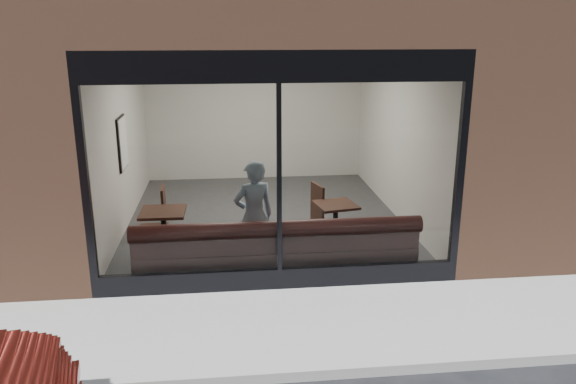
{
  "coord_description": "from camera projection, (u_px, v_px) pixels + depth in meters",
  "views": [
    {
      "loc": [
        -0.66,
        -4.98,
        3.46
      ],
      "look_at": [
        0.16,
        2.4,
        1.28
      ],
      "focal_mm": 35.0,
      "sensor_mm": 36.0,
      "label": 1
    }
  ],
  "objects": [
    {
      "name": "ground",
      "position": [
        299.0,
        376.0,
        5.79
      ],
      "size": [
        120.0,
        120.0,
        0.0
      ],
      "primitive_type": "plane",
      "color": "black",
      "rests_on": "ground"
    },
    {
      "name": "host_building_pier_right",
      "position": [
        412.0,
        109.0,
        13.36
      ],
      "size": [
        2.5,
        12.0,
        3.2
      ],
      "primitive_type": "cube",
      "color": "brown",
      "rests_on": "ground"
    },
    {
      "name": "cafe_ceiling",
      "position": [
        262.0,
        44.0,
        9.66
      ],
      "size": [
        6.0,
        6.0,
        0.0
      ],
      "primitive_type": "plane",
      "rotation": [
        3.14,
        0.0,
        0.0
      ],
      "color": "white",
      "rests_on": "host_building_upper"
    },
    {
      "name": "cafe_wall_back",
      "position": [
        255.0,
        111.0,
        12.96
      ],
      "size": [
        5.0,
        0.0,
        5.0
      ],
      "primitive_type": "plane",
      "rotation": [
        1.57,
        0.0,
        0.0
      ],
      "color": "silver",
      "rests_on": "ground"
    },
    {
      "name": "wall_poster",
      "position": [
        123.0,
        143.0,
        9.71
      ],
      "size": [
        0.02,
        0.65,
        0.86
      ],
      "primitive_type": "cube",
      "color": "white",
      "rests_on": "cafe_wall_left"
    },
    {
      "name": "host_building_backfill",
      "position": [
        249.0,
        96.0,
        15.83
      ],
      "size": [
        5.0,
        6.0,
        3.2
      ],
      "primitive_type": "cube",
      "color": "brown",
      "rests_on": "ground"
    },
    {
      "name": "storefront_glass",
      "position": [
        279.0,
        181.0,
        7.28
      ],
      "size": [
        4.8,
        0.0,
        4.8
      ],
      "primitive_type": "plane",
      "rotation": [
        1.57,
        0.0,
        0.0
      ],
      "color": "white",
      "rests_on": "storefront_kick"
    },
    {
      "name": "storefront_kick",
      "position": [
        280.0,
        278.0,
        7.7
      ],
      "size": [
        5.0,
        0.1,
        0.3
      ],
      "primitive_type": "cube",
      "color": "black",
      "rests_on": "ground"
    },
    {
      "name": "storefront_header",
      "position": [
        279.0,
        66.0,
        6.9
      ],
      "size": [
        5.0,
        0.1,
        0.4
      ],
      "primitive_type": "cube",
      "color": "black",
      "rests_on": "host_building_upper"
    },
    {
      "name": "cafe_chair_right",
      "position": [
        307.0,
        226.0,
        9.47
      ],
      "size": [
        0.57,
        0.57,
        0.04
      ],
      "primitive_type": "cube",
      "rotation": [
        0.0,
        0.0,
        3.43
      ],
      "color": "#331B13",
      "rests_on": "cafe_floor"
    },
    {
      "name": "banquette",
      "position": [
        277.0,
        262.0,
        8.06
      ],
      "size": [
        4.0,
        0.55,
        0.45
      ],
      "primitive_type": "cube",
      "color": "#321612",
      "rests_on": "cafe_floor"
    },
    {
      "name": "cafe_wall_right",
      "position": [
        398.0,
        132.0,
        10.37
      ],
      "size": [
        0.0,
        6.0,
        6.0
      ],
      "primitive_type": "plane",
      "rotation": [
        1.57,
        0.0,
        -1.57
      ],
      "color": "silver",
      "rests_on": "ground"
    },
    {
      "name": "cafe_chair_left",
      "position": [
        154.0,
        228.0,
        9.35
      ],
      "size": [
        0.48,
        0.48,
        0.04
      ],
      "primitive_type": "cube",
      "rotation": [
        0.0,
        0.0,
        3.17
      ],
      "color": "#331B13",
      "rests_on": "cafe_floor"
    },
    {
      "name": "cafe_table_left",
      "position": [
        163.0,
        212.0,
        8.6
      ],
      "size": [
        0.69,
        0.69,
        0.04
      ],
      "primitive_type": "cube",
      "rotation": [
        0.0,
        0.0,
        -0.01
      ],
      "color": "#331B13",
      "rests_on": "cafe_floor"
    },
    {
      "name": "sidewalk_near",
      "position": [
        288.0,
        327.0,
        6.74
      ],
      "size": [
        40.0,
        2.0,
        0.01
      ],
      "primitive_type": "cube",
      "color": "gray",
      "rests_on": "ground"
    },
    {
      "name": "person",
      "position": [
        254.0,
        216.0,
        8.14
      ],
      "size": [
        0.7,
        0.56,
        1.66
      ],
      "primitive_type": "imported",
      "rotation": [
        0.0,
        0.0,
        3.44
      ],
      "color": "#87A1B7",
      "rests_on": "cafe_floor"
    },
    {
      "name": "host_building_pier_left",
      "position": [
        88.0,
        114.0,
        12.57
      ],
      "size": [
        2.5,
        12.0,
        3.2
      ],
      "primitive_type": "cube",
      "color": "brown",
      "rests_on": "ground"
    },
    {
      "name": "cafe_wall_left",
      "position": [
        122.0,
        138.0,
        9.85
      ],
      "size": [
        0.0,
        6.0,
        6.0
      ],
      "primitive_type": "plane",
      "rotation": [
        1.57,
        0.0,
        1.57
      ],
      "color": "silver",
      "rests_on": "ground"
    },
    {
      "name": "cafe_floor",
      "position": [
        265.0,
        218.0,
        10.55
      ],
      "size": [
        6.0,
        6.0,
        0.0
      ],
      "primitive_type": "plane",
      "color": "#2D2D30",
      "rests_on": "ground"
    },
    {
      "name": "kerb_near",
      "position": [
        299.0,
        374.0,
        5.73
      ],
      "size": [
        40.0,
        0.1,
        0.12
      ],
      "primitive_type": "cube",
      "color": "gray",
      "rests_on": "ground"
    },
    {
      "name": "cafe_table_right",
      "position": [
        336.0,
        205.0,
        8.95
      ],
      "size": [
        0.72,
        0.72,
        0.04
      ],
      "primitive_type": "cube",
      "rotation": [
        0.0,
        0.0,
        0.19
      ],
      "color": "#331B13",
      "rests_on": "cafe_floor"
    },
    {
      "name": "storefront_mullion",
      "position": [
        279.0,
        180.0,
        7.31
      ],
      "size": [
        0.06,
        0.1,
        2.5
      ],
      "primitive_type": "cube",
      "color": "black",
      "rests_on": "storefront_kick"
    }
  ]
}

